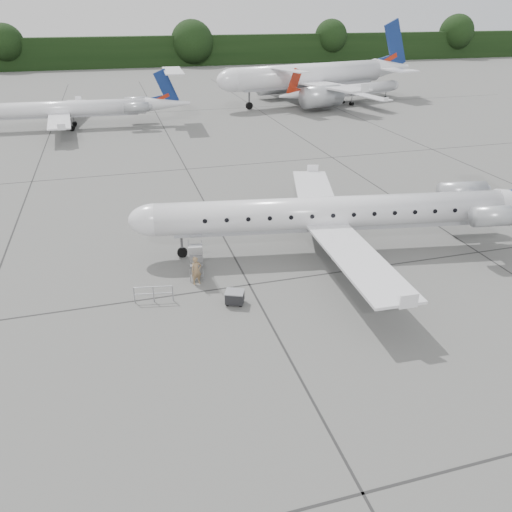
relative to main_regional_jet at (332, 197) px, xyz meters
name	(u,v)px	position (x,y,z in m)	size (l,w,h in m)	color
ground	(363,304)	(-0.93, -7.17, -3.91)	(320.00, 320.00, 0.00)	#5F5F5C
treeline	(151,52)	(-0.93, 122.83, 0.09)	(260.00, 4.00, 8.00)	black
main_regional_jet	(332,197)	(0.00, 0.00, 0.00)	(30.49, 21.95, 7.82)	silver
airstair	(196,256)	(-9.56, -0.84, -2.68)	(0.85, 2.53, 2.45)	silver
passenger	(196,271)	(-9.79, -2.23, -3.00)	(0.66, 0.44, 1.82)	olive
safety_railing	(154,294)	(-12.56, -3.64, -3.41)	(2.20, 0.08, 1.00)	gray
baggage_cart	(235,297)	(-8.09, -5.14, -3.47)	(1.02, 0.82, 0.88)	black
bg_narrowbody	(309,64)	(19.93, 55.57, 2.71)	(36.88, 26.56, 13.24)	silver
bg_regional_left	(61,101)	(-20.02, 45.89, -0.13)	(28.82, 20.75, 7.56)	silver
bg_regional_right	(352,84)	(27.08, 53.17, -0.62)	(25.06, 18.04, 6.57)	silver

